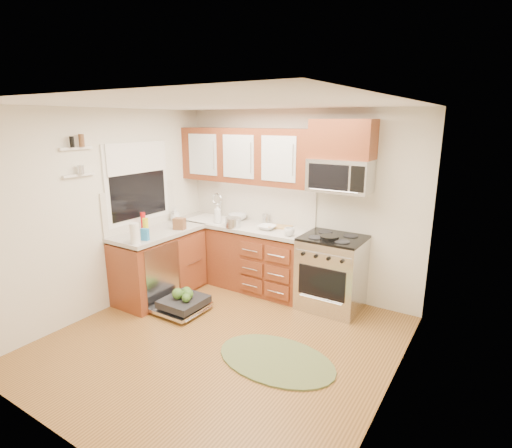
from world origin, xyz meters
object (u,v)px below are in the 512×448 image
Objects in this scene: dishwasher at (182,304)px; stock_pot at (233,222)px; upper_cabinets at (246,156)px; skillet at (329,238)px; paper_towel_roll at (135,233)px; bowl_b at (237,217)px; cup at (289,232)px; range at (332,273)px; cutting_board at (281,227)px; bowl_a at (267,227)px; sink at (211,227)px; rug at (276,360)px; microwave at (340,176)px.

dishwasher is 3.20× the size of stock_pot.
upper_cabinets reaches higher than dishwasher.
paper_towel_roll is at bearing -145.41° from skillet.
bowl_b is 2.05× the size of cup.
cup is (1.02, 0.95, 0.88)m from dishwasher.
cutting_board is at bearing 171.63° from range.
range is at bearing -5.89° from upper_cabinets.
bowl_a is 0.85× the size of bowl_b.
stock_pot is (0.55, -0.20, 0.19)m from sink.
microwave is at bearing 89.96° from rug.
sink is (-1.93, -0.01, 0.33)m from range.
paper_towel_roll is at bearing -143.08° from range.
bowl_b is at bearing 25.54° from sink.
cutting_board is at bearing 163.36° from skillet.
skillet is at bearing -92.21° from range.
cup is (0.86, 0.03, -0.01)m from stock_pot.
range is at bearing 8.64° from stock_pot.
range is at bearing 3.89° from bowl_a.
paper_towel_roll reaches higher than dishwasher.
sink is at bearing -179.70° from range.
dishwasher is 1.29m from stock_pot.
microwave is at bearing 0.00° from cutting_board.
cup is at bearing 112.80° from rug.
cup is (1.41, -0.17, 0.18)m from sink.
skillet is (1.93, -0.11, 0.17)m from sink.
microwave reaches higher than cutting_board.
cutting_board is at bearing 59.91° from dishwasher.
cup is at bearing -16.40° from bowl_a.
stock_pot is (-1.38, 1.21, 0.98)m from rug.
sink is at bearing -173.35° from cutting_board.
skillet is at bearing -3.34° from sink.
upper_cabinets reaches higher than rug.
microwave is at bearing -1.57° from bowl_b.
upper_cabinets reaches higher than cutting_board.
microwave is 0.77m from skillet.
upper_cabinets reaches higher than paper_towel_roll.
stock_pot is (0.02, -0.35, -0.88)m from upper_cabinets.
bowl_b is at bearing 178.43° from microwave.
microwave is 1.59m from stock_pot.
rug is 5.05× the size of paper_towel_roll.
cup reaches higher than sink.
cutting_board is 1.21× the size of paper_towel_roll.
dishwasher is 1.56m from bowl_b.
dishwasher is 1.57m from rug.
cup is at bearing 2.00° from stock_pot.
cutting_board is (1.11, 0.13, 0.14)m from sink.
skillet is at bearing -10.35° from bowl_b.
upper_cabinets reaches higher than bowl_b.
sink is at bearing 159.94° from stock_pot.
paper_towel_roll reaches higher than stock_pot.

